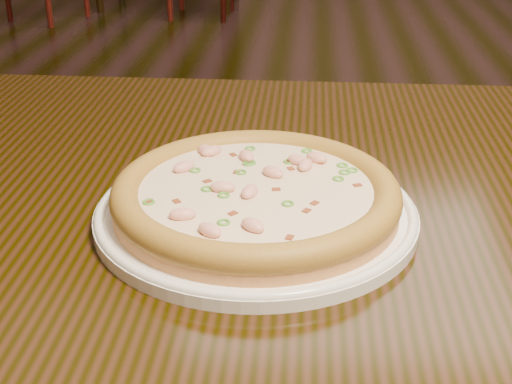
{
  "coord_description": "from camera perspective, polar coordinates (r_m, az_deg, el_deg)",
  "views": [
    {
      "loc": [
        -0.32,
        -1.51,
        1.08
      ],
      "look_at": [
        -0.37,
        -0.91,
        0.78
      ],
      "focal_mm": 50.0,
      "sensor_mm": 36.0,
      "label": 1
    }
  ],
  "objects": [
    {
      "name": "ground",
      "position": [
        1.88,
        13.65,
        -9.6
      ],
      "size": [
        9.0,
        9.0,
        0.0
      ],
      "primitive_type": "plane",
      "color": "black"
    },
    {
      "name": "plate",
      "position": [
        0.69,
        0.0,
        -1.6
      ],
      "size": [
        0.31,
        0.31,
        0.02
      ],
      "color": "white",
      "rests_on": "hero_table"
    },
    {
      "name": "hero_table",
      "position": [
        0.78,
        9.12,
        -7.15
      ],
      "size": [
        1.2,
        0.8,
        0.75
      ],
      "color": "black",
      "rests_on": "ground"
    },
    {
      "name": "pizza",
      "position": [
        0.68,
        -0.01,
        -0.21
      ],
      "size": [
        0.28,
        0.28,
        0.03
      ],
      "color": "tan",
      "rests_on": "plate"
    }
  ]
}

